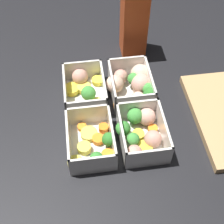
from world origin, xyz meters
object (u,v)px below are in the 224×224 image
container_far_left (133,84)px  container_near_left (85,89)px  container_far_right (141,133)px  juice_carton (134,23)px  container_near_right (93,143)px

container_far_left → container_near_left: bearing=-91.7°
container_far_right → juice_carton: juice_carton is taller
container_near_left → container_far_right: size_ratio=1.04×
juice_carton → container_far_right: bearing=-6.8°
container_near_left → juice_carton: bearing=135.6°
container_near_right → container_far_left: same height
container_far_left → juice_carton: (-0.16, 0.03, 0.07)m
container_near_left → container_near_right: size_ratio=1.07×
container_far_left → juice_carton: bearing=170.2°
container_near_left → juice_carton: juice_carton is taller
container_near_right → juice_carton: 0.36m
juice_carton → container_near_right: bearing=-24.8°
container_far_right → container_far_left: bearing=176.4°
container_near_right → juice_carton: bearing=155.2°
container_near_left → container_far_right: (0.15, 0.12, 0.00)m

